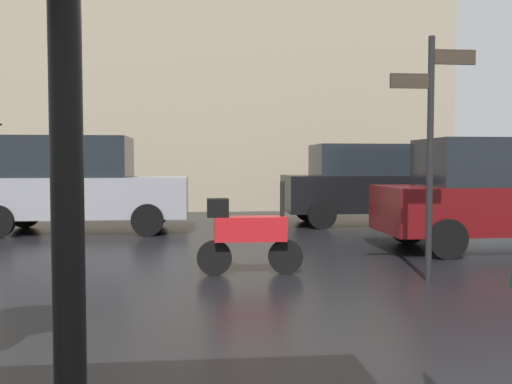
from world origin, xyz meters
name	(u,v)px	position (x,y,z in m)	size (l,w,h in m)	color
parked_scooter	(247,233)	(0.57, 4.69, 0.56)	(1.41, 0.32, 1.23)	black
parked_car_left	(366,184)	(3.90, 10.50, 0.97)	(4.00, 1.86, 1.91)	black
parked_car_right	(500,194)	(5.02, 6.42, 0.94)	(4.19, 1.82, 1.88)	#590C0F
parked_car_distant	(79,184)	(-2.63, 9.71, 1.02)	(4.47, 1.95, 2.03)	gray
street_signpost	(431,134)	(2.81, 4.08, 1.84)	(1.08, 0.08, 3.03)	black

